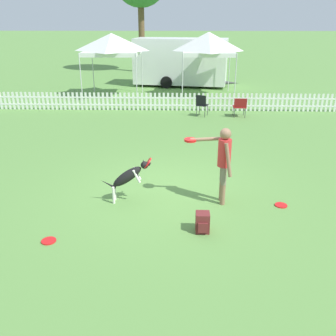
% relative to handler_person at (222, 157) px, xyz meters
% --- Properties ---
extents(ground_plane, '(240.00, 240.00, 0.00)m').
position_rel_handler_person_xyz_m(ground_plane, '(-1.14, 0.53, -1.06)').
color(ground_plane, '#5B8C42').
extents(handler_person, '(1.02, 0.66, 1.69)m').
position_rel_handler_person_xyz_m(handler_person, '(0.00, 0.00, 0.00)').
color(handler_person, '#8C664C').
rests_on(handler_person, ground_plane).
extents(leaping_dog, '(1.14, 0.28, 1.04)m').
position_rel_handler_person_xyz_m(leaping_dog, '(-2.00, -0.05, -0.45)').
color(leaping_dog, black).
rests_on(leaping_dog, ground_plane).
extents(frisbee_near_handler, '(0.27, 0.27, 0.02)m').
position_rel_handler_person_xyz_m(frisbee_near_handler, '(1.31, -0.14, -1.05)').
color(frisbee_near_handler, red).
rests_on(frisbee_near_handler, ground_plane).
extents(frisbee_near_dog, '(0.27, 0.27, 0.02)m').
position_rel_handler_person_xyz_m(frisbee_near_dog, '(-3.27, -1.69, -1.05)').
color(frisbee_near_dog, red).
rests_on(frisbee_near_dog, ground_plane).
extents(backpack_on_grass, '(0.26, 0.29, 0.39)m').
position_rel_handler_person_xyz_m(backpack_on_grass, '(-0.45, -1.25, -0.87)').
color(backpack_on_grass, maroon).
rests_on(backpack_on_grass, ground_plane).
extents(picket_fence, '(16.79, 0.04, 0.77)m').
position_rel_handler_person_xyz_m(picket_fence, '(-1.14, 8.82, -0.68)').
color(picket_fence, white).
rests_on(picket_fence, ground_plane).
extents(folding_chair_blue_left, '(0.52, 0.54, 0.79)m').
position_rel_handler_person_xyz_m(folding_chair_blue_left, '(1.53, 7.73, -0.59)').
color(folding_chair_blue_left, '#333338').
rests_on(folding_chair_blue_left, ground_plane).
extents(folding_chair_center, '(0.55, 0.57, 0.90)m').
position_rel_handler_person_xyz_m(folding_chair_center, '(-0.02, 7.76, -0.52)').
color(folding_chair_center, '#333338').
rests_on(folding_chair_center, ground_plane).
extents(canopy_tent_main, '(2.70, 2.70, 3.11)m').
position_rel_handler_person_xyz_m(canopy_tent_main, '(-4.31, 11.81, 1.53)').
color(canopy_tent_main, silver).
rests_on(canopy_tent_main, ground_plane).
extents(canopy_tent_secondary, '(2.60, 2.60, 3.16)m').
position_rel_handler_person_xyz_m(canopy_tent_secondary, '(0.48, 12.30, 1.54)').
color(canopy_tent_secondary, silver).
rests_on(canopy_tent_secondary, ground_plane).
extents(equipment_trailer, '(6.26, 2.84, 2.71)m').
position_rel_handler_person_xyz_m(equipment_trailer, '(-0.90, 15.35, 0.36)').
color(equipment_trailer, white).
rests_on(equipment_trailer, ground_plane).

